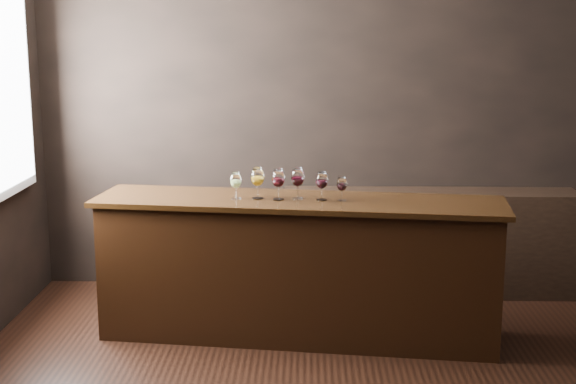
{
  "coord_description": "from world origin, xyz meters",
  "views": [
    {
      "loc": [
        -0.29,
        -4.32,
        2.15
      ],
      "look_at": [
        -0.43,
        1.06,
        1.04
      ],
      "focal_mm": 50.0,
      "sensor_mm": 36.0,
      "label": 1
    }
  ],
  "objects_px": {
    "bar_counter": "(298,271)",
    "glass_red_d": "(342,184)",
    "glass_red_c": "(322,181)",
    "glass_red_a": "(278,179)",
    "glass_white": "(236,181)",
    "glass_red_b": "(298,178)",
    "glass_amber": "(258,178)",
    "back_bar_shelf": "(429,242)"
  },
  "relations": [
    {
      "from": "glass_white",
      "to": "glass_red_b",
      "type": "xyz_separation_m",
      "value": [
        0.42,
        0.01,
        0.02
      ]
    },
    {
      "from": "bar_counter",
      "to": "back_bar_shelf",
      "type": "xyz_separation_m",
      "value": [
        1.06,
        0.97,
        -0.05
      ]
    },
    {
      "from": "glass_amber",
      "to": "glass_red_a",
      "type": "relative_size",
      "value": 1.01
    },
    {
      "from": "glass_red_c",
      "to": "glass_red_b",
      "type": "bearing_deg",
      "value": 166.78
    },
    {
      "from": "glass_red_a",
      "to": "glass_red_d",
      "type": "distance_m",
      "value": 0.43
    },
    {
      "from": "glass_red_b",
      "to": "glass_amber",
      "type": "bearing_deg",
      "value": 179.41
    },
    {
      "from": "glass_red_b",
      "to": "glass_red_c",
      "type": "height_order",
      "value": "glass_red_b"
    },
    {
      "from": "glass_red_a",
      "to": "bar_counter",
      "type": "bearing_deg",
      "value": 6.51
    },
    {
      "from": "bar_counter",
      "to": "glass_red_d",
      "type": "height_order",
      "value": "glass_red_d"
    },
    {
      "from": "glass_red_b",
      "to": "glass_white",
      "type": "bearing_deg",
      "value": -178.63
    },
    {
      "from": "glass_white",
      "to": "glass_red_c",
      "type": "bearing_deg",
      "value": -2.79
    },
    {
      "from": "glass_red_a",
      "to": "glass_white",
      "type": "bearing_deg",
      "value": 175.88
    },
    {
      "from": "back_bar_shelf",
      "to": "glass_red_d",
      "type": "distance_m",
      "value": 1.43
    },
    {
      "from": "bar_counter",
      "to": "back_bar_shelf",
      "type": "distance_m",
      "value": 1.44
    },
    {
      "from": "bar_counter",
      "to": "glass_red_b",
      "type": "xyz_separation_m",
      "value": [
        -0.01,
        0.02,
        0.66
      ]
    },
    {
      "from": "bar_counter",
      "to": "glass_red_d",
      "type": "bearing_deg",
      "value": -0.54
    },
    {
      "from": "glass_amber",
      "to": "glass_red_d",
      "type": "xyz_separation_m",
      "value": [
        0.58,
        -0.06,
        -0.03
      ]
    },
    {
      "from": "back_bar_shelf",
      "to": "glass_red_a",
      "type": "xyz_separation_m",
      "value": [
        -1.19,
        -0.99,
        0.71
      ]
    },
    {
      "from": "bar_counter",
      "to": "back_bar_shelf",
      "type": "height_order",
      "value": "bar_counter"
    },
    {
      "from": "back_bar_shelf",
      "to": "glass_red_c",
      "type": "relative_size",
      "value": 11.91
    },
    {
      "from": "glass_amber",
      "to": "glass_red_b",
      "type": "bearing_deg",
      "value": -0.59
    },
    {
      "from": "glass_amber",
      "to": "bar_counter",
      "type": "bearing_deg",
      "value": -3.75
    },
    {
      "from": "glass_white",
      "to": "glass_amber",
      "type": "xyz_separation_m",
      "value": [
        0.15,
        0.01,
        0.02
      ]
    },
    {
      "from": "back_bar_shelf",
      "to": "glass_red_d",
      "type": "xyz_separation_m",
      "value": [
        -0.76,
        -1.01,
        0.68
      ]
    },
    {
      "from": "glass_red_c",
      "to": "glass_white",
      "type": "bearing_deg",
      "value": 177.21
    },
    {
      "from": "bar_counter",
      "to": "glass_amber",
      "type": "relative_size",
      "value": 12.61
    },
    {
      "from": "bar_counter",
      "to": "glass_red_a",
      "type": "relative_size",
      "value": 12.75
    },
    {
      "from": "back_bar_shelf",
      "to": "glass_red_b",
      "type": "bearing_deg",
      "value": -138.05
    },
    {
      "from": "glass_red_c",
      "to": "glass_red_a",
      "type": "bearing_deg",
      "value": 178.53
    },
    {
      "from": "glass_white",
      "to": "glass_red_c",
      "type": "height_order",
      "value": "glass_red_c"
    },
    {
      "from": "back_bar_shelf",
      "to": "glass_white",
      "type": "bearing_deg",
      "value": -147.02
    },
    {
      "from": "glass_white",
      "to": "glass_red_d",
      "type": "bearing_deg",
      "value": -3.47
    },
    {
      "from": "bar_counter",
      "to": "glass_red_c",
      "type": "height_order",
      "value": "glass_red_c"
    },
    {
      "from": "glass_red_b",
      "to": "glass_red_d",
      "type": "height_order",
      "value": "glass_red_b"
    },
    {
      "from": "glass_amber",
      "to": "glass_red_a",
      "type": "xyz_separation_m",
      "value": [
        0.14,
        -0.03,
        -0.0
      ]
    },
    {
      "from": "bar_counter",
      "to": "glass_white",
      "type": "bearing_deg",
      "value": -173.81
    },
    {
      "from": "bar_counter",
      "to": "glass_white",
      "type": "height_order",
      "value": "glass_white"
    },
    {
      "from": "glass_red_c",
      "to": "bar_counter",
      "type": "bearing_deg",
      "value": 171.71
    },
    {
      "from": "bar_counter",
      "to": "glass_red_d",
      "type": "distance_m",
      "value": 0.69
    },
    {
      "from": "glass_amber",
      "to": "glass_red_a",
      "type": "bearing_deg",
      "value": -13.35
    },
    {
      "from": "bar_counter",
      "to": "glass_red_b",
      "type": "relative_size",
      "value": 12.56
    },
    {
      "from": "glass_red_d",
      "to": "back_bar_shelf",
      "type": "bearing_deg",
      "value": 52.98
    }
  ]
}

